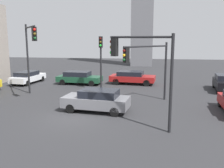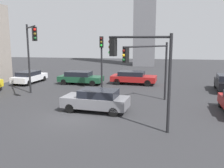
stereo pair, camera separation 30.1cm
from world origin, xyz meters
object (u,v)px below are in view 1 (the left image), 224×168
at_px(traffic_light_1, 146,60).
at_px(car_3, 97,100).
at_px(car_2, 28,77).
at_px(car_1, 132,77).
at_px(car_6, 79,77).
at_px(traffic_light_2, 30,45).
at_px(traffic_light_3, 141,61).
at_px(traffic_light_4, 101,53).

height_order(traffic_light_1, car_3, traffic_light_1).
xyz_separation_m(car_2, car_3, (9.57, -9.27, 0.08)).
height_order(car_1, car_3, car_3).
height_order(traffic_light_1, car_6, traffic_light_1).
bearing_deg(car_6, traffic_light_1, -40.87).
distance_m(car_3, car_6, 10.36).
bearing_deg(car_1, car_2, -167.86).
distance_m(traffic_light_2, car_6, 7.73).
xyz_separation_m(traffic_light_3, car_3, (-2.99, 2.61, -2.91)).
bearing_deg(traffic_light_1, traffic_light_4, -91.71).
height_order(traffic_light_2, traffic_light_4, traffic_light_2).
xyz_separation_m(traffic_light_2, traffic_light_4, (5.01, 3.54, -0.79)).
xyz_separation_m(car_1, car_6, (-5.55, -0.95, -0.02)).
relative_size(traffic_light_3, car_3, 1.11).
bearing_deg(traffic_light_4, traffic_light_2, -57.67).
bearing_deg(traffic_light_1, traffic_light_3, 40.90).
height_order(traffic_light_3, car_6, traffic_light_3).
distance_m(car_1, car_6, 5.63).
relative_size(car_2, car_6, 0.97).
height_order(traffic_light_2, car_3, traffic_light_2).
height_order(traffic_light_1, car_1, traffic_light_1).
bearing_deg(car_3, traffic_light_3, 145.31).
bearing_deg(traffic_light_2, car_6, 128.15).
distance_m(traffic_light_2, car_1, 11.24).
height_order(car_2, car_3, car_3).
xyz_separation_m(traffic_light_4, car_3, (0.99, -6.57, -2.71)).
bearing_deg(traffic_light_2, car_2, 175.23).
distance_m(traffic_light_2, car_2, 8.04).
xyz_separation_m(traffic_light_3, car_1, (-1.39, 13.13, -2.94)).
bearing_deg(car_2, traffic_light_3, -127.12).
xyz_separation_m(traffic_light_1, car_6, (-7.14, 7.15, -2.55)).
bearing_deg(traffic_light_4, car_2, -110.42).
relative_size(car_1, car_6, 1.02).
bearing_deg(car_2, car_3, -127.79).
xyz_separation_m(car_1, car_2, (-11.16, -1.25, -0.04)).
bearing_deg(car_1, traffic_light_3, -78.19).
distance_m(car_1, car_2, 11.23).
bearing_deg(traffic_light_3, car_3, -19.89).
bearing_deg(traffic_light_2, car_1, 100.10).
bearing_deg(traffic_light_1, car_6, -91.93).
relative_size(traffic_light_4, car_3, 1.09).
bearing_deg(car_1, traffic_light_2, -129.62).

